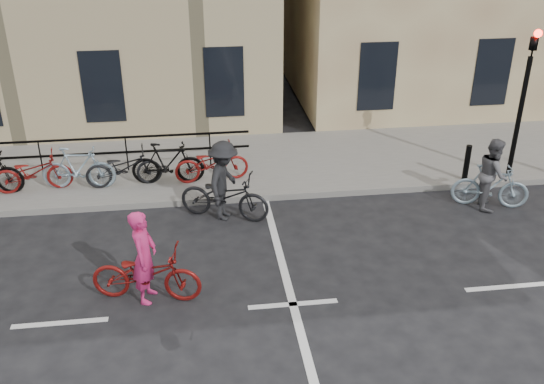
{
  "coord_description": "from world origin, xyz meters",
  "views": [
    {
      "loc": [
        -1.51,
        -8.57,
        6.57
      ],
      "look_at": [
        -0.07,
        2.29,
        1.1
      ],
      "focal_mm": 40.0,
      "sensor_mm": 36.0,
      "label": 1
    }
  ],
  "objects": [
    {
      "name": "bollard_east",
      "position": [
        5.0,
        4.25,
        0.6
      ],
      "size": [
        0.14,
        0.14,
        0.9
      ],
      "primitive_type": "cylinder",
      "color": "black",
      "rests_on": "sidewalk"
    },
    {
      "name": "sidewalk",
      "position": [
        -4.0,
        6.0,
        0.07
      ],
      "size": [
        46.0,
        4.0,
        0.15
      ],
      "primitive_type": "cube",
      "color": "slate",
      "rests_on": "ground"
    },
    {
      "name": "cyclist_grey",
      "position": [
        5.07,
        3.09,
        0.67
      ],
      "size": [
        1.79,
        0.99,
        1.66
      ],
      "rotation": [
        0.0,
        0.0,
        1.26
      ],
      "color": "#8199A9",
      "rests_on": "ground"
    },
    {
      "name": "cyclist_pink",
      "position": [
        -2.54,
        0.53,
        0.61
      ],
      "size": [
        2.07,
        1.09,
        1.75
      ],
      "rotation": [
        0.0,
        0.0,
        1.36
      ],
      "color": "maroon",
      "rests_on": "ground"
    },
    {
      "name": "cyclist_dark",
      "position": [
        -0.99,
        3.35,
        0.71
      ],
      "size": [
        2.15,
        1.43,
        1.81
      ],
      "rotation": [
        0.0,
        0.0,
        1.18
      ],
      "color": "black",
      "rests_on": "ground"
    },
    {
      "name": "traffic_light",
      "position": [
        6.2,
        4.34,
        2.45
      ],
      "size": [
        0.18,
        0.3,
        3.9
      ],
      "color": "black",
      "rests_on": "sidewalk"
    },
    {
      "name": "ground",
      "position": [
        0.0,
        0.0,
        0.0
      ],
      "size": [
        120.0,
        120.0,
        0.0
      ],
      "primitive_type": "plane",
      "color": "black",
      "rests_on": "ground"
    },
    {
      "name": "parked_bikes",
      "position": [
        -4.35,
        5.04,
        0.64
      ],
      "size": [
        8.3,
        1.23,
        1.05
      ],
      "color": "black",
      "rests_on": "sidewalk"
    }
  ]
}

